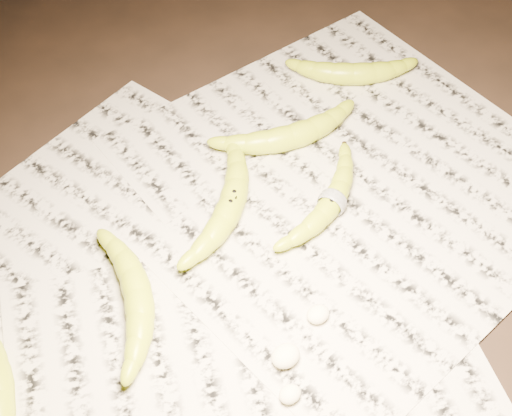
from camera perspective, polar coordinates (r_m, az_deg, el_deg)
ground at (r=0.97m, az=-0.19°, el=-2.05°), size 3.00×3.00×0.00m
newspaper_patch at (r=0.95m, az=-0.76°, el=-3.14°), size 0.90×0.70×0.01m
banana_left_b at (r=0.89m, az=-9.44°, el=-6.86°), size 0.13×0.20×0.04m
banana_center at (r=0.97m, az=-2.01°, el=0.44°), size 0.20×0.17×0.04m
banana_taped at (r=0.98m, az=6.12°, el=0.58°), size 0.19×0.12×0.03m
banana_upper_a at (r=1.06m, az=2.78°, el=5.85°), size 0.21×0.12×0.04m
banana_upper_b at (r=1.18m, az=7.76°, el=10.72°), size 0.18×0.16×0.04m
measuring_tape at (r=0.98m, az=6.12°, el=0.58°), size 0.02×0.04×0.04m
flesh_chunk_a at (r=0.85m, az=2.39°, el=-11.62°), size 0.04×0.03×0.02m
flesh_chunk_b at (r=0.83m, az=2.75°, el=-14.55°), size 0.03×0.02×0.02m
flesh_chunk_c at (r=0.88m, az=5.00°, el=-8.33°), size 0.03×0.02×0.02m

